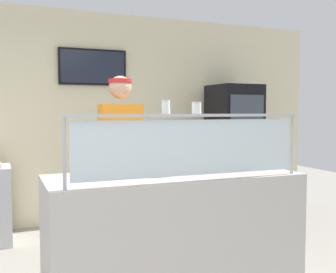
{
  "coord_description": "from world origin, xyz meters",
  "views": [
    {
      "loc": [
        -0.25,
        -2.48,
        1.44
      ],
      "look_at": [
        0.94,
        0.41,
        1.24
      ],
      "focal_mm": 43.34,
      "sensor_mm": 36.0,
      "label": 1
    }
  ],
  "objects_px": {
    "pepper_flake_shaker": "(196,109)",
    "worker_figure": "(121,158)",
    "pizza_server": "(150,169)",
    "drink_fridge": "(234,150)",
    "parmesan_shaker": "(166,108)",
    "pizza_tray": "(150,172)"
  },
  "relations": [
    {
      "from": "worker_figure",
      "to": "drink_fridge",
      "type": "relative_size",
      "value": 0.98
    },
    {
      "from": "parmesan_shaker",
      "to": "pepper_flake_shaker",
      "type": "relative_size",
      "value": 1.13
    },
    {
      "from": "pizza_tray",
      "to": "worker_figure",
      "type": "distance_m",
      "value": 0.65
    },
    {
      "from": "worker_figure",
      "to": "pepper_flake_shaker",
      "type": "bearing_deg",
      "value": -76.92
    },
    {
      "from": "pepper_flake_shaker",
      "to": "parmesan_shaker",
      "type": "bearing_deg",
      "value": 180.0
    },
    {
      "from": "pepper_flake_shaker",
      "to": "pizza_server",
      "type": "bearing_deg",
      "value": 118.52
    },
    {
      "from": "pizza_tray",
      "to": "parmesan_shaker",
      "type": "bearing_deg",
      "value": -94.8
    },
    {
      "from": "pizza_tray",
      "to": "pizza_server",
      "type": "height_order",
      "value": "pizza_server"
    },
    {
      "from": "drink_fridge",
      "to": "worker_figure",
      "type": "bearing_deg",
      "value": -148.34
    },
    {
      "from": "pepper_flake_shaker",
      "to": "worker_figure",
      "type": "height_order",
      "value": "worker_figure"
    },
    {
      "from": "pizza_tray",
      "to": "pizza_server",
      "type": "distance_m",
      "value": 0.03
    },
    {
      "from": "pizza_server",
      "to": "worker_figure",
      "type": "relative_size",
      "value": 0.16
    },
    {
      "from": "pizza_server",
      "to": "pepper_flake_shaker",
      "type": "bearing_deg",
      "value": -54.39
    },
    {
      "from": "pizza_tray",
      "to": "pizza_server",
      "type": "xyz_separation_m",
      "value": [
        -0.01,
        -0.02,
        0.02
      ]
    },
    {
      "from": "pepper_flake_shaker",
      "to": "drink_fridge",
      "type": "relative_size",
      "value": 0.05
    },
    {
      "from": "pepper_flake_shaker",
      "to": "worker_figure",
      "type": "xyz_separation_m",
      "value": [
        -0.25,
        1.06,
        -0.45
      ]
    },
    {
      "from": "pizza_tray",
      "to": "worker_figure",
      "type": "height_order",
      "value": "worker_figure"
    },
    {
      "from": "pizza_server",
      "to": "parmesan_shaker",
      "type": "height_order",
      "value": "parmesan_shaker"
    },
    {
      "from": "pizza_tray",
      "to": "parmesan_shaker",
      "type": "xyz_separation_m",
      "value": [
        -0.03,
        -0.41,
        0.49
      ]
    },
    {
      "from": "pizza_server",
      "to": "pepper_flake_shaker",
      "type": "distance_m",
      "value": 0.64
    },
    {
      "from": "drink_fridge",
      "to": "pepper_flake_shaker",
      "type": "bearing_deg",
      "value": -126.95
    },
    {
      "from": "pizza_server",
      "to": "parmesan_shaker",
      "type": "distance_m",
      "value": 0.61
    }
  ]
}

